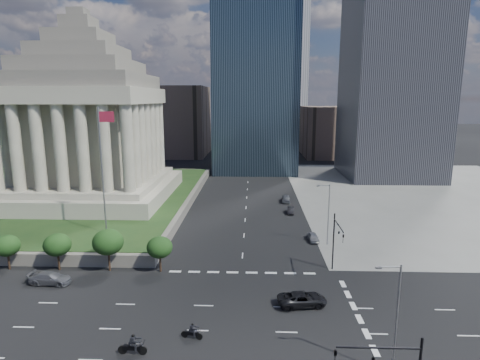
{
  "coord_description": "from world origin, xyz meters",
  "views": [
    {
      "loc": [
        1.57,
        -36.6,
        23.05
      ],
      "look_at": [
        -0.11,
        12.37,
        13.12
      ],
      "focal_mm": 30.0,
      "sensor_mm": 36.0,
      "label": 1
    }
  ],
  "objects_px": {
    "suv_grey": "(50,278)",
    "parked_sedan_near": "(313,237)",
    "traffic_signal_ne": "(337,237)",
    "motorcycle_trail": "(132,344)",
    "parked_sedan_far": "(286,199)",
    "pickup_truck": "(302,299)",
    "parked_sedan_mid": "(291,210)",
    "war_memorial": "(85,107)",
    "flagpole": "(103,164)",
    "street_lamp_south": "(395,314)",
    "street_lamp_north": "(327,211)",
    "motorcycle_lead": "(192,331)"
  },
  "relations": [
    {
      "from": "flagpole",
      "to": "street_lamp_north",
      "type": "distance_m",
      "value": 35.95
    },
    {
      "from": "street_lamp_north",
      "to": "parked_sedan_far",
      "type": "distance_m",
      "value": 27.96
    },
    {
      "from": "pickup_truck",
      "to": "motorcycle_lead",
      "type": "xyz_separation_m",
      "value": [
        -11.56,
        -6.79,
        0.06
      ]
    },
    {
      "from": "parked_sedan_near",
      "to": "traffic_signal_ne",
      "type": "bearing_deg",
      "value": -88.34
    },
    {
      "from": "street_lamp_north",
      "to": "parked_sedan_far",
      "type": "height_order",
      "value": "street_lamp_north"
    },
    {
      "from": "street_lamp_south",
      "to": "parked_sedan_mid",
      "type": "relative_size",
      "value": 2.69
    },
    {
      "from": "traffic_signal_ne",
      "to": "motorcycle_trail",
      "type": "height_order",
      "value": "traffic_signal_ne"
    },
    {
      "from": "traffic_signal_ne",
      "to": "parked_sedan_near",
      "type": "relative_size",
      "value": 2.07
    },
    {
      "from": "street_lamp_south",
      "to": "parked_sedan_near",
      "type": "bearing_deg",
      "value": 93.21
    },
    {
      "from": "street_lamp_south",
      "to": "parked_sedan_far",
      "type": "height_order",
      "value": "street_lamp_south"
    },
    {
      "from": "flagpole",
      "to": "parked_sedan_mid",
      "type": "xyz_separation_m",
      "value": [
        31.07,
        18.94,
        -12.5
      ]
    },
    {
      "from": "parked_sedan_mid",
      "to": "flagpole",
      "type": "bearing_deg",
      "value": -143.05
    },
    {
      "from": "flagpole",
      "to": "war_memorial",
      "type": "bearing_deg",
      "value": 116.89
    },
    {
      "from": "street_lamp_south",
      "to": "parked_sedan_near",
      "type": "distance_m",
      "value": 33.08
    },
    {
      "from": "flagpole",
      "to": "street_lamp_north",
      "type": "height_order",
      "value": "flagpole"
    },
    {
      "from": "suv_grey",
      "to": "parked_sedan_far",
      "type": "height_order",
      "value": "parked_sedan_far"
    },
    {
      "from": "traffic_signal_ne",
      "to": "suv_grey",
      "type": "distance_m",
      "value": 37.06
    },
    {
      "from": "flagpole",
      "to": "motorcycle_lead",
      "type": "distance_m",
      "value": 33.16
    },
    {
      "from": "street_lamp_south",
      "to": "pickup_truck",
      "type": "bearing_deg",
      "value": 118.25
    },
    {
      "from": "war_memorial",
      "to": "traffic_signal_ne",
      "type": "xyz_separation_m",
      "value": [
        46.5,
        -34.3,
        -16.15
      ]
    },
    {
      "from": "suv_grey",
      "to": "parked_sedan_near",
      "type": "bearing_deg",
      "value": -61.9
    },
    {
      "from": "war_memorial",
      "to": "street_lamp_south",
      "type": "bearing_deg",
      "value": -48.77
    },
    {
      "from": "flagpole",
      "to": "parked_sedan_far",
      "type": "height_order",
      "value": "flagpole"
    },
    {
      "from": "street_lamp_south",
      "to": "suv_grey",
      "type": "relative_size",
      "value": 1.9
    },
    {
      "from": "pickup_truck",
      "to": "suv_grey",
      "type": "distance_m",
      "value": 31.58
    },
    {
      "from": "parked_sedan_near",
      "to": "parked_sedan_far",
      "type": "xyz_separation_m",
      "value": [
        -2.5,
        25.55,
        0.13
      ]
    },
    {
      "from": "war_memorial",
      "to": "parked_sedan_mid",
      "type": "relative_size",
      "value": 10.49
    },
    {
      "from": "suv_grey",
      "to": "parked_sedan_near",
      "type": "xyz_separation_m",
      "value": [
        35.58,
        16.86,
        -0.1
      ]
    },
    {
      "from": "war_memorial",
      "to": "traffic_signal_ne",
      "type": "bearing_deg",
      "value": -36.42
    },
    {
      "from": "war_memorial",
      "to": "parked_sedan_mid",
      "type": "height_order",
      "value": "war_memorial"
    },
    {
      "from": "street_lamp_north",
      "to": "suv_grey",
      "type": "bearing_deg",
      "value": -157.87
    },
    {
      "from": "pickup_truck",
      "to": "parked_sedan_far",
      "type": "bearing_deg",
      "value": -11.73
    },
    {
      "from": "war_memorial",
      "to": "motorcycle_lead",
      "type": "distance_m",
      "value": 61.15
    },
    {
      "from": "pickup_truck",
      "to": "parked_sedan_mid",
      "type": "distance_m",
      "value": 37.58
    },
    {
      "from": "flagpole",
      "to": "pickup_truck",
      "type": "relative_size",
      "value": 3.58
    },
    {
      "from": "flagpole",
      "to": "street_lamp_south",
      "type": "xyz_separation_m",
      "value": [
        35.16,
        -30.0,
        -7.45
      ]
    },
    {
      "from": "street_lamp_south",
      "to": "war_memorial",
      "type": "bearing_deg",
      "value": 131.23
    },
    {
      "from": "street_lamp_north",
      "to": "suv_grey",
      "type": "distance_m",
      "value": 40.68
    },
    {
      "from": "war_memorial",
      "to": "motorcycle_trail",
      "type": "height_order",
      "value": "war_memorial"
    },
    {
      "from": "street_lamp_south",
      "to": "parked_sedan_far",
      "type": "relative_size",
      "value": 2.16
    },
    {
      "from": "street_lamp_north",
      "to": "parked_sedan_near",
      "type": "distance_m",
      "value": 5.58
    },
    {
      "from": "motorcycle_lead",
      "to": "traffic_signal_ne",
      "type": "bearing_deg",
      "value": 53.48
    },
    {
      "from": "street_lamp_south",
      "to": "suv_grey",
      "type": "xyz_separation_m",
      "value": [
        -37.41,
        15.78,
        -4.9
      ]
    },
    {
      "from": "flagpole",
      "to": "suv_grey",
      "type": "distance_m",
      "value": 18.97
    },
    {
      "from": "war_memorial",
      "to": "traffic_signal_ne",
      "type": "height_order",
      "value": "war_memorial"
    },
    {
      "from": "war_memorial",
      "to": "street_lamp_north",
      "type": "height_order",
      "value": "war_memorial"
    },
    {
      "from": "suv_grey",
      "to": "war_memorial",
      "type": "bearing_deg",
      "value": 17.29
    },
    {
      "from": "pickup_truck",
      "to": "parked_sedan_far",
      "type": "distance_m",
      "value": 46.81
    },
    {
      "from": "street_lamp_north",
      "to": "parked_sedan_mid",
      "type": "relative_size",
      "value": 2.69
    },
    {
      "from": "suv_grey",
      "to": "motorcycle_trail",
      "type": "bearing_deg",
      "value": -130.55
    }
  ]
}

